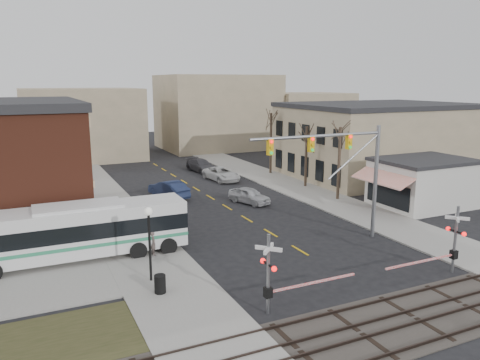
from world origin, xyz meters
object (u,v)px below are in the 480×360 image
transit_bus (80,230)px  car_a (249,195)px  rr_crossing_west (276,274)px  pedestrian_near (153,243)px  trash_bin (160,284)px  pedestrian_far (142,235)px  car_c (221,174)px  car_d (201,165)px  rr_crossing_east (450,241)px  car_b (169,189)px  street_lamp (149,228)px  traffic_signal_mast (345,161)px

transit_bus → car_a: (15.68, 7.99, -1.17)m
rr_crossing_west → pedestrian_near: 10.37m
transit_bus → trash_bin: transit_bus is taller
trash_bin → pedestrian_far: size_ratio=0.54×
car_c → pedestrian_near: pedestrian_near is taller
pedestrian_far → transit_bus: bearing=147.5°
car_d → rr_crossing_east: bearing=-96.5°
trash_bin → pedestrian_near: pedestrian_near is taller
rr_crossing_west → car_c: size_ratio=1.05×
car_b → street_lamp: bearing=55.7°
car_b → car_d: car_b is taller
pedestrian_far → car_a: bearing=0.9°
traffic_signal_mast → rr_crossing_west: 12.04m
rr_crossing_west → car_c: rr_crossing_west is taller
car_d → car_c: bearing=-97.7°
street_lamp → car_a: 18.41m
traffic_signal_mast → pedestrian_far: bearing=161.7°
transit_bus → car_c: 25.29m
street_lamp → rr_crossing_east: bearing=-21.1°
car_c → pedestrian_far: bearing=-133.5°
pedestrian_far → pedestrian_near: bearing=-107.7°
car_c → transit_bus: bearing=-140.4°
rr_crossing_east → street_lamp: bearing=158.9°
car_a → car_b: car_b is taller
street_lamp → car_c: street_lamp is taller
car_d → pedestrian_far: 27.73m
transit_bus → street_lamp: 6.17m
rr_crossing_east → pedestrian_near: bearing=146.0°
traffic_signal_mast → car_c: (0.56, 22.64, -5.00)m
street_lamp → car_a: size_ratio=0.98×
trash_bin → car_b: bearing=72.1°
rr_crossing_west → street_lamp: 7.58m
traffic_signal_mast → transit_bus: bearing=165.8°
traffic_signal_mast → street_lamp: traffic_signal_mast is taller
car_a → pedestrian_far: pedestrian_far is taller
rr_crossing_east → car_c: (-1.62, 29.73, -1.22)m
pedestrian_far → car_c: bearing=20.7°
rr_crossing_west → pedestrian_near: size_ratio=3.64×
rr_crossing_west → car_a: 20.79m
car_a → car_d: (1.47, 16.37, 0.03)m
transit_bus → pedestrian_far: bearing=0.5°
rr_crossing_east → pedestrian_near: rr_crossing_east is taller
car_b → car_c: size_ratio=0.95×
rr_crossing_east → car_b: bearing=110.8°
street_lamp → pedestrian_far: size_ratio=2.34×
rr_crossing_west → car_c: 31.10m
pedestrian_near → pedestrian_far: bearing=17.4°
traffic_signal_mast → trash_bin: size_ratio=10.31×
traffic_signal_mast → car_d: bearing=89.2°
street_lamp → pedestrian_far: bearing=81.7°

